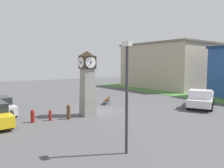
# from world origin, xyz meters

# --- Properties ---
(ground_plane) EXTENTS (82.15, 82.15, 0.00)m
(ground_plane) POSITION_xyz_m (0.00, 0.00, 0.00)
(ground_plane) COLOR #4C4C4F
(clock_tower) EXTENTS (1.54, 1.52, 5.46)m
(clock_tower) POSITION_xyz_m (1.10, -1.55, 2.81)
(clock_tower) COLOR gray
(clock_tower) RESTS_ON ground_plane
(bollard_near_tower) EXTENTS (0.29, 0.29, 1.03)m
(bollard_near_tower) POSITION_xyz_m (0.25, -7.40, 0.52)
(bollard_near_tower) COLOR #333338
(bollard_near_tower) RESTS_ON ground_plane
(bollard_mid_row) EXTENTS (0.30, 0.30, 0.98)m
(bollard_mid_row) POSITION_xyz_m (0.84, -6.06, 0.50)
(bollard_mid_row) COLOR maroon
(bollard_mid_row) RESTS_ON ground_plane
(bollard_far_row) EXTENTS (0.22, 0.22, 0.84)m
(bollard_far_row) POSITION_xyz_m (1.04, -4.80, 0.43)
(bollard_far_row) COLOR maroon
(bollard_far_row) RESTS_ON ground_plane
(bollard_end_row) EXTENTS (0.30, 0.30, 1.18)m
(bollard_end_row) POSITION_xyz_m (1.38, -3.42, 0.60)
(bollard_end_row) COLOR brown
(bollard_end_row) RESTS_ON ground_plane
(pickup_truck) EXTENTS (4.45, 5.65, 1.85)m
(pickup_truck) POSITION_xyz_m (4.44, 9.50, 0.93)
(pickup_truck) COLOR silver
(pickup_truck) RESTS_ON ground_plane
(bench) EXTENTS (1.57, 1.43, 0.90)m
(bench) POSITION_xyz_m (-2.29, 2.61, 0.52)
(bench) COLOR brown
(bench) RESTS_ON ground_plane
(street_lamp_near_road) EXTENTS (0.50, 0.24, 5.46)m
(street_lamp_near_road) POSITION_xyz_m (9.25, -3.66, 3.21)
(street_lamp_near_road) COLOR #333338
(street_lamp_near_road) RESTS_ON ground_plane
(warehouse_blue_far) EXTENTS (15.66, 12.31, 8.01)m
(warehouse_blue_far) POSITION_xyz_m (-10.49, 21.39, 4.01)
(warehouse_blue_far) COLOR #B7A88E
(warehouse_blue_far) RESTS_ON ground_plane
(grass_verge_far) EXTENTS (49.29, 4.38, 0.04)m
(grass_verge_far) POSITION_xyz_m (3.40, 15.06, 0.02)
(grass_verge_far) COLOR #477A38
(grass_verge_far) RESTS_ON ground_plane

